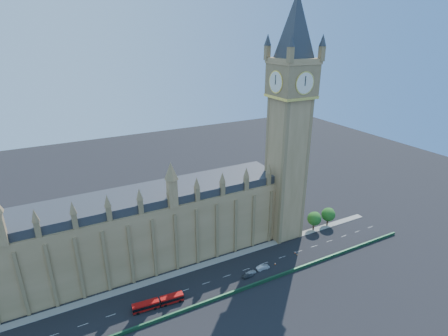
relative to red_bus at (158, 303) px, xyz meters
name	(u,v)px	position (x,y,z in m)	size (l,w,h in m)	color
ground	(217,279)	(21.97, 2.98, -1.43)	(400.00, 400.00, 0.00)	black
palace_westminster	(126,233)	(-3.03, 24.98, 12.43)	(120.00, 20.00, 28.00)	olive
elizabeth_tower	(290,107)	(59.97, 16.97, 53.12)	(20.59, 20.59, 105.00)	olive
bridge_parapet	(229,294)	(21.97, -6.02, -0.83)	(160.00, 0.60, 1.20)	#1E4C2D
kerb_north	(205,264)	(21.97, 12.48, -1.35)	(160.00, 3.00, 0.16)	gray
tree_east_near	(315,218)	(74.19, 13.06, 4.21)	(6.00, 6.00, 8.50)	#382619
tree_east_far	(329,214)	(82.19, 13.06, 4.21)	(6.00, 6.00, 8.50)	#382619
red_bus	(158,303)	(0.00, 0.00, 0.00)	(16.16, 3.67, 2.72)	#A90D0B
car_grey	(248,276)	(32.19, -1.03, -0.75)	(1.63, 4.04, 1.38)	#464A4E
car_silver	(263,267)	(39.37, 0.27, -0.62)	(1.72, 4.94, 1.63)	#B5B8BD
car_white	(251,272)	(34.13, 0.00, -0.84)	(1.68, 4.13, 1.20)	silver
cone_a	(261,269)	(38.63, 0.51, -1.13)	(0.46, 0.46, 0.62)	black
cone_b	(275,264)	(44.89, 0.43, -1.05)	(0.62, 0.62, 0.78)	black
cone_c	(297,254)	(55.97, 1.48, -1.11)	(0.48, 0.48, 0.66)	black
cone_d	(295,252)	(55.97, 2.73, -1.04)	(0.60, 0.60, 0.80)	black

